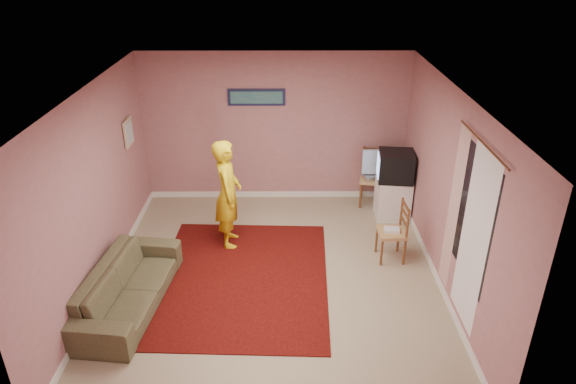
{
  "coord_description": "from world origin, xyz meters",
  "views": [
    {
      "loc": [
        0.18,
        -5.82,
        4.19
      ],
      "look_at": [
        0.21,
        0.6,
        1.02
      ],
      "focal_mm": 32.0,
      "sensor_mm": 36.0,
      "label": 1
    }
  ],
  "objects_px": {
    "chair_a": "(374,172)",
    "tv_cabinet": "(393,198)",
    "chair_b": "(392,226)",
    "sofa": "(128,286)",
    "crt_tv": "(395,166)",
    "person": "(228,194)"
  },
  "relations": [
    {
      "from": "chair_a",
      "to": "chair_b",
      "type": "height_order",
      "value": "chair_a"
    },
    {
      "from": "tv_cabinet",
      "to": "person",
      "type": "xyz_separation_m",
      "value": [
        -2.62,
        -0.82,
        0.49
      ]
    },
    {
      "from": "chair_b",
      "to": "person",
      "type": "distance_m",
      "value": 2.42
    },
    {
      "from": "sofa",
      "to": "tv_cabinet",
      "type": "bearing_deg",
      "value": -51.71
    },
    {
      "from": "chair_b",
      "to": "person",
      "type": "xyz_separation_m",
      "value": [
        -2.36,
        0.44,
        0.29
      ]
    },
    {
      "from": "chair_a",
      "to": "tv_cabinet",
      "type": "bearing_deg",
      "value": -50.5
    },
    {
      "from": "crt_tv",
      "to": "person",
      "type": "xyz_separation_m",
      "value": [
        -2.62,
        -0.82,
        -0.09
      ]
    },
    {
      "from": "chair_a",
      "to": "sofa",
      "type": "xyz_separation_m",
      "value": [
        -3.49,
        -2.78,
        -0.32
      ]
    },
    {
      "from": "chair_a",
      "to": "sofa",
      "type": "height_order",
      "value": "chair_a"
    },
    {
      "from": "chair_a",
      "to": "person",
      "type": "distance_m",
      "value": 2.69
    },
    {
      "from": "person",
      "to": "crt_tv",
      "type": "bearing_deg",
      "value": -76.32
    },
    {
      "from": "sofa",
      "to": "person",
      "type": "distance_m",
      "value": 1.96
    },
    {
      "from": "tv_cabinet",
      "to": "crt_tv",
      "type": "relative_size",
      "value": 1.12
    },
    {
      "from": "crt_tv",
      "to": "chair_a",
      "type": "bearing_deg",
      "value": 125.57
    },
    {
      "from": "crt_tv",
      "to": "person",
      "type": "bearing_deg",
      "value": -156.31
    },
    {
      "from": "tv_cabinet",
      "to": "chair_b",
      "type": "bearing_deg",
      "value": -101.61
    },
    {
      "from": "tv_cabinet",
      "to": "crt_tv",
      "type": "xyz_separation_m",
      "value": [
        -0.01,
        0.0,
        0.58
      ]
    },
    {
      "from": "crt_tv",
      "to": "person",
      "type": "height_order",
      "value": "person"
    },
    {
      "from": "chair_b",
      "to": "sofa",
      "type": "bearing_deg",
      "value": -75.91
    },
    {
      "from": "tv_cabinet",
      "to": "sofa",
      "type": "height_order",
      "value": "tv_cabinet"
    },
    {
      "from": "crt_tv",
      "to": "sofa",
      "type": "relative_size",
      "value": 0.3
    },
    {
      "from": "crt_tv",
      "to": "chair_b",
      "type": "xyz_separation_m",
      "value": [
        -0.25,
        -1.26,
        -0.37
      ]
    }
  ]
}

